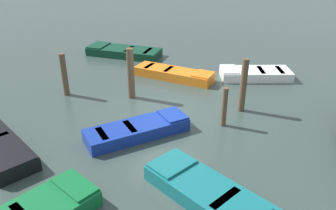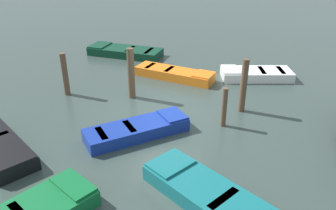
{
  "view_description": "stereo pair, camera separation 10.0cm",
  "coord_description": "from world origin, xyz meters",
  "px_view_note": "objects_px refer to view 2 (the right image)",
  "views": [
    {
      "loc": [
        10.27,
        3.14,
        5.62
      ],
      "look_at": [
        0.0,
        0.0,
        0.35
      ],
      "focal_mm": 36.18,
      "sensor_mm": 36.0,
      "label": 1
    },
    {
      "loc": [
        10.24,
        3.24,
        5.62
      ],
      "look_at": [
        0.0,
        0.0,
        0.35
      ],
      "focal_mm": 36.18,
      "sensor_mm": 36.0,
      "label": 2
    }
  ],
  "objects_px": {
    "rowboat_orange": "(175,74)",
    "mooring_piling_near_left": "(131,74)",
    "rowboat_white": "(256,74)",
    "rowboat_blue": "(138,129)",
    "mooring_piling_far_right": "(244,86)",
    "mooring_piling_far_left": "(224,107)",
    "rowboat_dark_green": "(125,51)",
    "rowboat_teal": "(212,197)",
    "mooring_piling_mid_left": "(65,74)"
  },
  "relations": [
    {
      "from": "mooring_piling_far_left",
      "to": "mooring_piling_far_right",
      "type": "relative_size",
      "value": 0.69
    },
    {
      "from": "rowboat_teal",
      "to": "mooring_piling_far_left",
      "type": "height_order",
      "value": "mooring_piling_far_left"
    },
    {
      "from": "rowboat_white",
      "to": "mooring_piling_mid_left",
      "type": "bearing_deg",
      "value": 12.02
    },
    {
      "from": "rowboat_dark_green",
      "to": "mooring_piling_far_left",
      "type": "distance_m",
      "value": 8.73
    },
    {
      "from": "rowboat_dark_green",
      "to": "mooring_piling_mid_left",
      "type": "xyz_separation_m",
      "value": [
        5.38,
        -0.11,
        0.64
      ]
    },
    {
      "from": "mooring_piling_far_left",
      "to": "mooring_piling_near_left",
      "type": "xyz_separation_m",
      "value": [
        -1.19,
        -3.79,
        0.31
      ]
    },
    {
      "from": "rowboat_blue",
      "to": "rowboat_orange",
      "type": "height_order",
      "value": "same"
    },
    {
      "from": "mooring_piling_far_left",
      "to": "rowboat_orange",
      "type": "bearing_deg",
      "value": -143.02
    },
    {
      "from": "rowboat_white",
      "to": "mooring_piling_mid_left",
      "type": "distance_m",
      "value": 8.18
    },
    {
      "from": "rowboat_orange",
      "to": "mooring_piling_far_right",
      "type": "distance_m",
      "value": 4.04
    },
    {
      "from": "rowboat_orange",
      "to": "mooring_piling_far_right",
      "type": "bearing_deg",
      "value": -26.77
    },
    {
      "from": "rowboat_teal",
      "to": "rowboat_white",
      "type": "bearing_deg",
      "value": -62.46
    },
    {
      "from": "mooring_piling_near_left",
      "to": "mooring_piling_far_right",
      "type": "bearing_deg",
      "value": 91.41
    },
    {
      "from": "rowboat_blue",
      "to": "rowboat_teal",
      "type": "distance_m",
      "value": 3.73
    },
    {
      "from": "rowboat_white",
      "to": "rowboat_teal",
      "type": "xyz_separation_m",
      "value": [
        8.54,
        -0.33,
        -0.0
      ]
    },
    {
      "from": "mooring_piling_far_left",
      "to": "mooring_piling_far_right",
      "type": "distance_m",
      "value": 1.4
    },
    {
      "from": "rowboat_teal",
      "to": "mooring_piling_near_left",
      "type": "xyz_separation_m",
      "value": [
        -5.02,
        -4.15,
        0.78
      ]
    },
    {
      "from": "mooring_piling_far_right",
      "to": "rowboat_dark_green",
      "type": "bearing_deg",
      "value": -125.22
    },
    {
      "from": "mooring_piling_far_left",
      "to": "rowboat_teal",
      "type": "bearing_deg",
      "value": 5.42
    },
    {
      "from": "rowboat_orange",
      "to": "mooring_piling_near_left",
      "type": "distance_m",
      "value": 2.78
    },
    {
      "from": "rowboat_white",
      "to": "mooring_piling_near_left",
      "type": "relative_size",
      "value": 1.66
    },
    {
      "from": "rowboat_teal",
      "to": "mooring_piling_mid_left",
      "type": "distance_m",
      "value": 8.13
    },
    {
      "from": "rowboat_dark_green",
      "to": "mooring_piling_near_left",
      "type": "distance_m",
      "value": 5.51
    },
    {
      "from": "rowboat_blue",
      "to": "mooring_piling_far_left",
      "type": "relative_size",
      "value": 2.24
    },
    {
      "from": "mooring_piling_near_left",
      "to": "mooring_piling_far_left",
      "type": "bearing_deg",
      "value": 72.6
    },
    {
      "from": "rowboat_white",
      "to": "mooring_piling_far_left",
      "type": "xyz_separation_m",
      "value": [
        4.71,
        -0.7,
        0.47
      ]
    },
    {
      "from": "mooring_piling_far_right",
      "to": "rowboat_teal",
      "type": "bearing_deg",
      "value": -1.01
    },
    {
      "from": "mooring_piling_near_left",
      "to": "rowboat_dark_green",
      "type": "bearing_deg",
      "value": -152.86
    },
    {
      "from": "rowboat_dark_green",
      "to": "mooring_piling_far_right",
      "type": "distance_m",
      "value": 8.28
    },
    {
      "from": "rowboat_white",
      "to": "mooring_piling_near_left",
      "type": "bearing_deg",
      "value": 20.44
    },
    {
      "from": "rowboat_orange",
      "to": "mooring_piling_far_right",
      "type": "height_order",
      "value": "mooring_piling_far_right"
    },
    {
      "from": "rowboat_blue",
      "to": "rowboat_teal",
      "type": "xyz_separation_m",
      "value": [
        2.4,
        2.85,
        -0.0
      ]
    },
    {
      "from": "mooring_piling_mid_left",
      "to": "mooring_piling_near_left",
      "type": "height_order",
      "value": "mooring_piling_near_left"
    },
    {
      "from": "mooring_piling_near_left",
      "to": "mooring_piling_mid_left",
      "type": "bearing_deg",
      "value": -78.65
    },
    {
      "from": "mooring_piling_mid_left",
      "to": "mooring_piling_far_left",
      "type": "bearing_deg",
      "value": 84.04
    },
    {
      "from": "mooring_piling_far_right",
      "to": "mooring_piling_near_left",
      "type": "distance_m",
      "value": 4.24
    },
    {
      "from": "rowboat_blue",
      "to": "rowboat_orange",
      "type": "relative_size",
      "value": 0.83
    },
    {
      "from": "mooring_piling_far_left",
      "to": "mooring_piling_near_left",
      "type": "height_order",
      "value": "mooring_piling_near_left"
    },
    {
      "from": "rowboat_white",
      "to": "rowboat_blue",
      "type": "relative_size",
      "value": 1.08
    },
    {
      "from": "mooring_piling_mid_left",
      "to": "rowboat_dark_green",
      "type": "bearing_deg",
      "value": 178.86
    },
    {
      "from": "rowboat_orange",
      "to": "mooring_piling_near_left",
      "type": "height_order",
      "value": "mooring_piling_near_left"
    },
    {
      "from": "rowboat_blue",
      "to": "rowboat_dark_green",
      "type": "distance_m",
      "value": 8.38
    },
    {
      "from": "rowboat_dark_green",
      "to": "mooring_piling_mid_left",
      "type": "distance_m",
      "value": 5.42
    },
    {
      "from": "rowboat_dark_green",
      "to": "mooring_piling_far_left",
      "type": "relative_size",
      "value": 2.87
    },
    {
      "from": "rowboat_orange",
      "to": "rowboat_dark_green",
      "type": "bearing_deg",
      "value": 155.36
    },
    {
      "from": "rowboat_teal",
      "to": "mooring_piling_near_left",
      "type": "distance_m",
      "value": 6.56
    },
    {
      "from": "mooring_piling_far_right",
      "to": "mooring_piling_near_left",
      "type": "xyz_separation_m",
      "value": [
        0.1,
        -4.24,
        0.01
      ]
    },
    {
      "from": "rowboat_teal",
      "to": "rowboat_dark_green",
      "type": "distance_m",
      "value": 11.9
    },
    {
      "from": "rowboat_orange",
      "to": "mooring_piling_far_right",
      "type": "xyz_separation_m",
      "value": [
        2.35,
        3.2,
        0.77
      ]
    },
    {
      "from": "mooring_piling_mid_left",
      "to": "rowboat_orange",
      "type": "bearing_deg",
      "value": 129.25
    }
  ]
}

